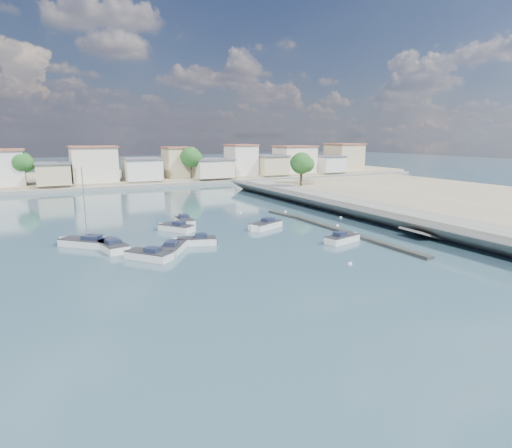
{
  "coord_description": "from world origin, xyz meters",
  "views": [
    {
      "loc": [
        -26.86,
        -31.46,
        12.08
      ],
      "look_at": [
        -3.48,
        14.6,
        1.4
      ],
      "focal_mm": 30.0,
      "sensor_mm": 36.0,
      "label": 1
    }
  ],
  "objects": [
    {
      "name": "motorboat_b",
      "position": [
        -14.78,
        11.74,
        0.38
      ],
      "size": [
        4.22,
        5.07,
        1.48
      ],
      "color": "silver",
      "rests_on": "ground"
    },
    {
      "name": "far_town",
      "position": [
        10.71,
        76.92,
        4.93
      ],
      "size": [
        113.01,
        12.8,
        8.35
      ],
      "color": "beige",
      "rests_on": "far_shore_land"
    },
    {
      "name": "seawall_walkway",
      "position": [
        18.5,
        13.0,
        0.9
      ],
      "size": [
        5.0,
        90.0,
        1.8
      ],
      "primitive_type": "cube",
      "color": "slate",
      "rests_on": "ground"
    },
    {
      "name": "motorboat_a",
      "position": [
        -17.97,
        10.11,
        0.38
      ],
      "size": [
        4.47,
        4.87,
        1.48
      ],
      "color": "silver",
      "rests_on": "ground"
    },
    {
      "name": "motorboat_d",
      "position": [
        -0.74,
        17.57,
        0.38
      ],
      "size": [
        5.47,
        3.87,
        1.48
      ],
      "color": "silver",
      "rests_on": "ground"
    },
    {
      "name": "shore_trees",
      "position": [
        8.34,
        68.11,
        6.22
      ],
      "size": [
        74.56,
        38.32,
        7.92
      ],
      "color": "#38281E",
      "rests_on": "ground"
    },
    {
      "name": "mooring_buoys",
      "position": [
        6.23,
        15.82,
        0.05
      ],
      "size": [
        14.5,
        30.22,
        0.41
      ],
      "color": "white",
      "rests_on": "ground"
    },
    {
      "name": "seawall_embankment",
      "position": [
        40.1,
        12.99,
        0.85
      ],
      "size": [
        49.65,
        90.0,
        2.9
      ],
      "color": "slate",
      "rests_on": "ground"
    },
    {
      "name": "motorboat_c",
      "position": [
        -11.83,
        13.46,
        0.38
      ],
      "size": [
        4.9,
        2.93,
        1.48
      ],
      "color": "silver",
      "rests_on": "ground"
    },
    {
      "name": "ground",
      "position": [
        0.0,
        40.0,
        0.0
      ],
      "size": [
        400.0,
        400.0,
        0.0
      ],
      "primitive_type": "plane",
      "color": "#2B4957",
      "rests_on": "ground"
    },
    {
      "name": "motorboat_h",
      "position": [
        4.0,
        6.9,
        0.38
      ],
      "size": [
        5.06,
        2.83,
        1.48
      ],
      "color": "silver",
      "rests_on": "ground"
    },
    {
      "name": "motorboat_e",
      "position": [
        -20.64,
        15.84,
        0.38
      ],
      "size": [
        3.23,
        6.22,
        1.48
      ],
      "color": "silver",
      "rests_on": "ground"
    },
    {
      "name": "far_shore_land",
      "position": [
        0.0,
        92.0,
        0.7
      ],
      "size": [
        160.0,
        40.0,
        1.4
      ],
      "primitive_type": "cube",
      "color": "gray",
      "rests_on": "ground"
    },
    {
      "name": "far_shore_quay",
      "position": [
        0.0,
        71.0,
        0.4
      ],
      "size": [
        160.0,
        2.5,
        0.8
      ],
      "primitive_type": "cube",
      "color": "slate",
      "rests_on": "ground"
    },
    {
      "name": "breakwater",
      "position": [
        6.9,
        12.69,
        0.17
      ],
      "size": [
        2.0,
        31.02,
        0.35
      ],
      "color": "black",
      "rests_on": "ground"
    },
    {
      "name": "motorboat_f",
      "position": [
        -11.77,
        21.55,
        0.38
      ],
      "size": [
        4.17,
        4.82,
        1.48
      ],
      "color": "silver",
      "rests_on": "ground"
    },
    {
      "name": "motorboat_g",
      "position": [
        -9.31,
        24.89,
        0.38
      ],
      "size": [
        1.87,
        5.21,
        1.48
      ],
      "color": "silver",
      "rests_on": "ground"
    },
    {
      "name": "sailboat",
      "position": [
        -22.94,
        18.42,
        0.41
      ],
      "size": [
        6.05,
        5.93,
        9.0
      ],
      "color": "silver",
      "rests_on": "ground"
    }
  ]
}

